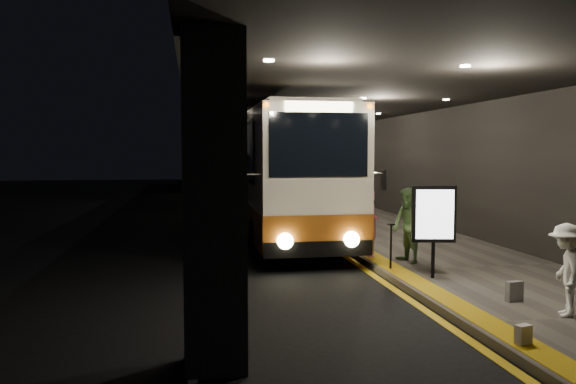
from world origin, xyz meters
TOP-DOWN VIEW (x-y plane):
  - ground at (0.00, 0.00)m, footprint 90.00×90.00m
  - lane_line_white at (-1.80, 5.00)m, footprint 0.12×50.00m
  - kerb_stripe_yellow at (2.35, 5.00)m, footprint 0.18×50.00m
  - sidewalk at (4.75, 5.00)m, footprint 4.50×50.00m
  - tactile_strip at (2.85, 5.00)m, footprint 0.50×50.00m
  - terminal_wall at (7.00, 5.00)m, footprint 0.10×50.00m
  - support_columns at (-1.50, 4.00)m, footprint 0.80×24.80m
  - canopy at (2.50, 5.00)m, footprint 9.00×50.00m
  - coach_main at (1.13, 3.78)m, footprint 2.72×13.02m
  - coach_second at (1.00, 17.16)m, footprint 2.62×11.45m
  - coach_third at (1.03, 31.02)m, footprint 3.36×13.10m
  - passenger_boarding at (2.80, -1.38)m, footprint 0.57×0.72m
  - passenger_waiting_green at (3.42, -2.44)m, footprint 0.74×1.00m
  - passenger_waiting_white at (4.30, -7.12)m, footprint 0.85×1.10m
  - bag_polka at (3.98, -6.15)m, footprint 0.32×0.17m
  - bag_plain at (2.80, -8.29)m, footprint 0.26×0.20m
  - info_sign at (3.32, -4.10)m, footprint 0.94×0.29m
  - stanchion_post at (2.75, -3.06)m, footprint 0.05×0.05m

SIDE VIEW (x-z plane):
  - ground at x=0.00m, z-range 0.00..0.00m
  - lane_line_white at x=-1.80m, z-range 0.00..0.01m
  - kerb_stripe_yellow at x=2.35m, z-range 0.00..0.01m
  - sidewalk at x=4.75m, z-range 0.00..0.15m
  - tactile_strip at x=2.85m, z-range 0.15..0.16m
  - bag_plain at x=2.80m, z-range 0.15..0.43m
  - bag_polka at x=3.98m, z-range 0.15..0.52m
  - stanchion_post at x=2.75m, z-range 0.15..1.20m
  - passenger_waiting_white at x=4.30m, z-range 0.15..1.69m
  - passenger_boarding at x=2.80m, z-range 0.15..1.90m
  - passenger_waiting_green at x=3.42m, z-range 0.15..1.99m
  - info_sign at x=3.32m, z-range 0.50..2.50m
  - coach_second at x=1.00m, z-range -0.07..3.51m
  - coach_main at x=1.13m, z-range -0.08..3.96m
  - coach_third at x=1.03m, z-range -0.08..4.00m
  - support_columns at x=-1.50m, z-range 0.00..4.40m
  - terminal_wall at x=7.00m, z-range 0.00..6.00m
  - canopy at x=2.50m, z-range 4.40..4.80m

